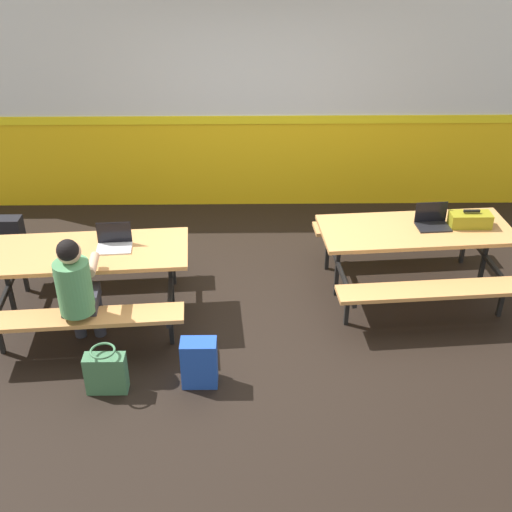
# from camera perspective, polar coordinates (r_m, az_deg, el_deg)

# --- Properties ---
(ground_plane) EXTENTS (10.00, 10.00, 0.02)m
(ground_plane) POSITION_cam_1_polar(r_m,az_deg,el_deg) (6.43, 0.01, -4.76)
(ground_plane) COLOR black
(accent_backdrop) EXTENTS (8.00, 0.14, 2.60)m
(accent_backdrop) POSITION_cam_1_polar(r_m,az_deg,el_deg) (8.05, -0.23, 12.83)
(accent_backdrop) COLOR yellow
(accent_backdrop) RESTS_ON ground
(picnic_table_left) EXTENTS (1.93, 1.68, 0.74)m
(picnic_table_left) POSITION_cam_1_polar(r_m,az_deg,el_deg) (6.21, -14.73, -0.82)
(picnic_table_left) COLOR tan
(picnic_table_left) RESTS_ON ground
(picnic_table_right) EXTENTS (1.93, 1.68, 0.74)m
(picnic_table_right) POSITION_cam_1_polar(r_m,az_deg,el_deg) (6.57, 13.90, 1.15)
(picnic_table_right) COLOR tan
(picnic_table_right) RESTS_ON ground
(student_nearer) EXTENTS (0.38, 0.53, 1.21)m
(student_nearer) POSITION_cam_1_polar(r_m,az_deg,el_deg) (5.68, -15.69, -2.62)
(student_nearer) COLOR #2D2D38
(student_nearer) RESTS_ON ground
(laptop_silver) EXTENTS (0.34, 0.24, 0.22)m
(laptop_silver) POSITION_cam_1_polar(r_m,az_deg,el_deg) (6.10, -12.51, 1.16)
(laptop_silver) COLOR silver
(laptop_silver) RESTS_ON picnic_table_left
(laptop_dark) EXTENTS (0.34, 0.24, 0.22)m
(laptop_dark) POSITION_cam_1_polar(r_m,az_deg,el_deg) (6.56, 15.43, 2.97)
(laptop_dark) COLOR black
(laptop_dark) RESTS_ON picnic_table_right
(toolbox_grey) EXTENTS (0.40, 0.18, 0.18)m
(toolbox_grey) POSITION_cam_1_polar(r_m,az_deg,el_deg) (6.65, 18.53, 3.09)
(toolbox_grey) COLOR olive
(toolbox_grey) RESTS_ON picnic_table_right
(backpack_dark) EXTENTS (0.30, 0.22, 0.44)m
(backpack_dark) POSITION_cam_1_polar(r_m,az_deg,el_deg) (5.45, -5.07, -9.43)
(backpack_dark) COLOR #1E47B2
(backpack_dark) RESTS_ON ground
(tote_bag_bright) EXTENTS (0.34, 0.21, 0.43)m
(tote_bag_bright) POSITION_cam_1_polar(r_m,az_deg,el_deg) (5.52, -13.21, -10.05)
(tote_bag_bright) COLOR #3F724C
(tote_bag_bright) RESTS_ON ground
(satchel_spare) EXTENTS (0.30, 0.22, 0.44)m
(satchel_spare) POSITION_cam_1_polar(r_m,az_deg,el_deg) (7.78, -21.02, 1.73)
(satchel_spare) COLOR black
(satchel_spare) RESTS_ON ground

